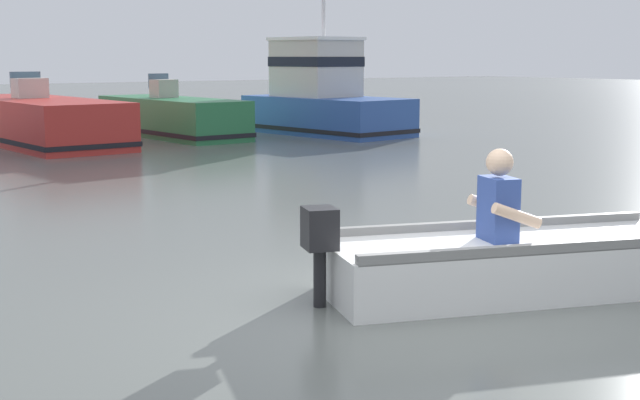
{
  "coord_description": "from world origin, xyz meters",
  "views": [
    {
      "loc": [
        -4.2,
        -4.67,
        1.92
      ],
      "look_at": [
        0.56,
        2.34,
        0.55
      ],
      "focal_mm": 50.0,
      "sensor_mm": 36.0,
      "label": 1
    }
  ],
  "objects_px": {
    "rowboat_with_person": "(521,261)",
    "moored_boat_green": "(172,118)",
    "moored_boat_red": "(39,122)",
    "moored_boat_blue": "(323,98)"
  },
  "relations": [
    {
      "from": "rowboat_with_person",
      "to": "moored_boat_blue",
      "type": "relative_size",
      "value": 0.78
    },
    {
      "from": "moored_boat_red",
      "to": "moored_boat_green",
      "type": "bearing_deg",
      "value": 2.18
    },
    {
      "from": "rowboat_with_person",
      "to": "moored_boat_green",
      "type": "height_order",
      "value": "moored_boat_green"
    },
    {
      "from": "moored_boat_red",
      "to": "moored_boat_blue",
      "type": "relative_size",
      "value": 1.29
    },
    {
      "from": "moored_boat_red",
      "to": "moored_boat_blue",
      "type": "xyz_separation_m",
      "value": [
        6.74,
        -1.24,
        0.4
      ]
    },
    {
      "from": "moored_boat_red",
      "to": "rowboat_with_person",
      "type": "bearing_deg",
      "value": -91.98
    },
    {
      "from": "moored_boat_red",
      "to": "moored_boat_blue",
      "type": "height_order",
      "value": "moored_boat_blue"
    },
    {
      "from": "moored_boat_blue",
      "to": "moored_boat_green",
      "type": "bearing_deg",
      "value": 158.64
    },
    {
      "from": "rowboat_with_person",
      "to": "moored_boat_green",
      "type": "distance_m",
      "value": 15.35
    },
    {
      "from": "rowboat_with_person",
      "to": "moored_boat_green",
      "type": "bearing_deg",
      "value": 75.82
    }
  ]
}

